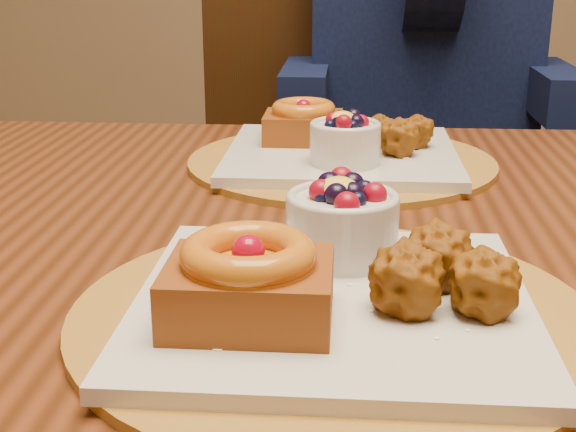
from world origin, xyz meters
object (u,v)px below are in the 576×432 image
at_px(dining_table, 337,294).
at_px(diner, 426,11).
at_px(chair_far, 330,210).
at_px(place_setting_far, 340,149).
at_px(place_setting_near, 329,285).

height_order(dining_table, diner, diner).
distance_m(chair_far, diner, 0.41).
distance_m(place_setting_far, diner, 0.63).
relative_size(dining_table, place_setting_near, 4.21).
bearing_deg(place_setting_near, place_setting_far, 89.90).
relative_size(dining_table, place_setting_far, 4.21).
xyz_separation_m(dining_table, diner, (0.15, 0.81, 0.22)).
relative_size(place_setting_far, chair_far, 0.39).
xyz_separation_m(dining_table, place_setting_near, (-0.00, -0.21, 0.10)).
distance_m(place_setting_near, chair_far, 0.96).
bearing_deg(place_setting_near, chair_far, 91.30).
bearing_deg(place_setting_far, chair_far, 92.52).
distance_m(dining_table, diner, 0.86).
relative_size(place_setting_far, diner, 0.45).
distance_m(place_setting_near, diner, 1.05).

